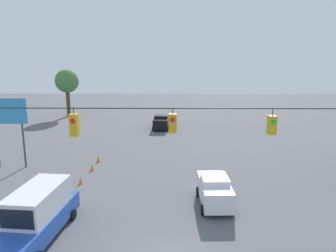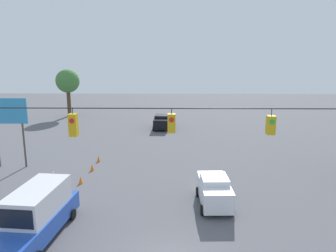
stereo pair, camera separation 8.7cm
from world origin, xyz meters
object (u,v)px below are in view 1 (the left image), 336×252
at_px(sedan_white_crossing_near, 214,190).
at_px(pedestrian, 53,183).
at_px(sedan_black_withflow_deep, 161,121).
at_px(box_truck_blue_parked_shoulder, 38,213).
at_px(overhead_signal_span, 171,167).
at_px(traffic_cone_fourth, 92,167).
at_px(traffic_cone_nearest, 55,214).
at_px(traffic_cone_second, 69,196).
at_px(roadside_billboard, 8,118).
at_px(tree_horizon_left, 67,82).
at_px(traffic_cone_third, 81,180).
at_px(traffic_cone_fifth, 98,159).

xyz_separation_m(sedan_white_crossing_near, pedestrian, (10.99, -1.45, -0.18)).
bearing_deg(sedan_white_crossing_near, sedan_black_withflow_deep, -79.43).
xyz_separation_m(sedan_black_withflow_deep, box_truck_blue_parked_shoulder, (5.60, 26.66, 0.37)).
xyz_separation_m(overhead_signal_span, traffic_cone_fourth, (6.72, -13.17, -4.67)).
xyz_separation_m(traffic_cone_nearest, traffic_cone_second, (-0.06, -2.56, 0.00)).
xyz_separation_m(traffic_cone_nearest, roadside_billboard, (6.98, -9.20, 4.10)).
bearing_deg(box_truck_blue_parked_shoulder, traffic_cone_second, -92.38).
bearing_deg(box_truck_blue_parked_shoulder, pedestrian, -78.03).
xyz_separation_m(traffic_cone_second, pedestrian, (1.34, -0.86, 0.55)).
distance_m(sedan_white_crossing_near, traffic_cone_second, 9.69).
distance_m(roadside_billboard, pedestrian, 8.86).
height_order(box_truck_blue_parked_shoulder, tree_horizon_left, tree_horizon_left).
distance_m(traffic_cone_nearest, traffic_cone_second, 2.57).
relative_size(sedan_white_crossing_near, traffic_cone_third, 7.55).
height_order(overhead_signal_span, traffic_cone_fourth, overhead_signal_span).
bearing_deg(pedestrian, traffic_cone_nearest, 110.48).
bearing_deg(tree_horizon_left, traffic_cone_fourth, 111.23).
relative_size(sedan_white_crossing_near, traffic_cone_fourth, 7.55).
bearing_deg(sedan_black_withflow_deep, overhead_signal_span, 92.80).
distance_m(traffic_cone_fourth, pedestrian, 5.12).
relative_size(overhead_signal_span, traffic_cone_nearest, 36.12).
bearing_deg(traffic_cone_third, traffic_cone_fifth, -91.90).
distance_m(box_truck_blue_parked_shoulder, tree_horizon_left, 37.23).
distance_m(traffic_cone_third, roadside_billboard, 8.96).
bearing_deg(traffic_cone_second, traffic_cone_fourth, -91.34).
height_order(roadside_billboard, tree_horizon_left, tree_horizon_left).
relative_size(traffic_cone_third, tree_horizon_left, 0.08).
xyz_separation_m(traffic_cone_fifth, roadside_billboard, (7.18, 1.44, 4.10)).
xyz_separation_m(traffic_cone_fifth, tree_horizon_left, (9.89, -23.11, 5.21)).
height_order(traffic_cone_nearest, tree_horizon_left, tree_horizon_left).
distance_m(box_truck_blue_parked_shoulder, traffic_cone_fifth, 12.68).
distance_m(traffic_cone_second, roadside_billboard, 10.51).
height_order(box_truck_blue_parked_shoulder, traffic_cone_nearest, box_truck_blue_parked_shoulder).
height_order(sedan_white_crossing_near, traffic_cone_third, sedan_white_crossing_near).
xyz_separation_m(sedan_black_withflow_deep, pedestrian, (6.75, 21.25, -0.14)).
distance_m(box_truck_blue_parked_shoulder, traffic_cone_fourth, 10.35).
distance_m(traffic_cone_second, pedestrian, 1.68).
relative_size(sedan_white_crossing_near, roadside_billboard, 0.70).
height_order(traffic_cone_nearest, traffic_cone_third, same).
distance_m(traffic_cone_fifth, tree_horizon_left, 25.67).
bearing_deg(pedestrian, roadside_billboard, -45.37).
bearing_deg(box_truck_blue_parked_shoulder, tree_horizon_left, -75.02).
bearing_deg(tree_horizon_left, traffic_cone_second, 107.37).
relative_size(overhead_signal_span, roadside_billboard, 3.37).
relative_size(traffic_cone_nearest, traffic_cone_fourth, 1.00).
relative_size(traffic_cone_fifth, roadside_billboard, 0.09).
height_order(box_truck_blue_parked_shoulder, traffic_cone_fifth, box_truck_blue_parked_shoulder).
bearing_deg(box_truck_blue_parked_shoulder, sedan_black_withflow_deep, -101.87).
height_order(sedan_white_crossing_near, roadside_billboard, roadside_billboard).
xyz_separation_m(overhead_signal_span, traffic_cone_nearest, (6.92, -4.88, -4.67)).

